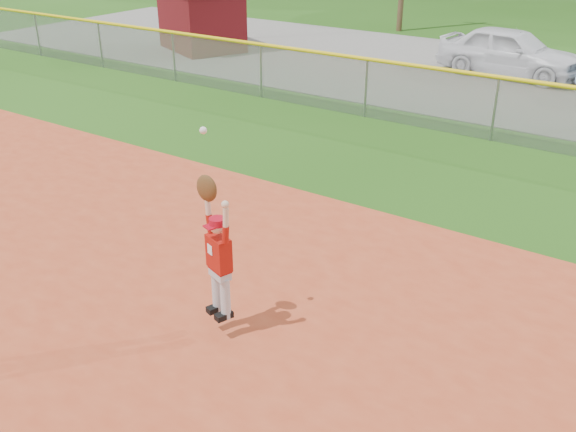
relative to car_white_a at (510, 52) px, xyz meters
The scene contains 6 objects.
ground 16.48m from the car_white_a, 84.53° to the right, with size 120.00×120.00×0.00m, color #224F12.
parking_strip 1.80m from the car_white_a, 13.98° to the right, with size 44.00×10.00×0.03m, color slate.
car_white_a is the anchor object (origin of this frame).
utility_shed 11.10m from the car_white_a, 168.10° to the right, with size 4.15×3.77×2.53m.
outfield_fence 6.58m from the car_white_a, 76.21° to the right, with size 40.06×0.10×1.55m.
ballplayer 15.81m from the car_white_a, 85.94° to the right, with size 0.61×0.37×2.43m.
Camera 1 is at (4.07, -4.54, 5.02)m, focal length 40.00 mm.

